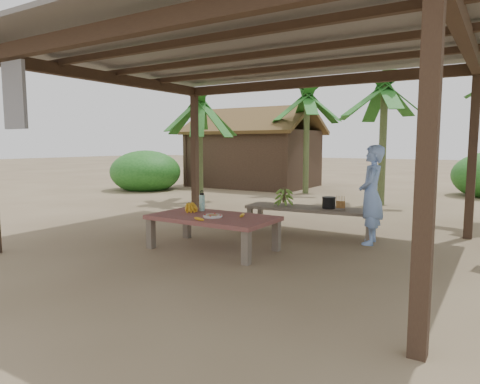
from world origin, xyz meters
The scene contains 17 objects.
ground centered at (0.00, 0.00, 0.00)m, with size 80.00×80.00×0.00m, color brown.
pavilion centered at (-0.01, -0.01, 2.78)m, with size 6.60×5.60×2.95m.
work_table centered at (-0.30, -0.51, 0.43)m, with size 1.80×1.00×0.50m.
bench centered at (0.45, 1.32, 0.39)m, with size 2.25×0.81×0.45m.
ripe_banana_bunch centered at (-0.82, -0.40, 0.58)m, with size 0.26×0.22×0.16m, color yellow, non-canonical shape.
plate centered at (-0.22, -0.62, 0.52)m, with size 0.28×0.28×0.04m.
loose_banana_front centered at (-0.23, -0.92, 0.52)m, with size 0.04×0.16×0.04m, color yellow.
loose_banana_side centered at (0.11, -0.36, 0.52)m, with size 0.04×0.16×0.04m, color yellow.
water_flask centered at (-0.71, -0.22, 0.64)m, with size 0.09×0.09×0.32m.
green_banana_stalk centered at (-0.03, 1.27, 0.62)m, with size 0.29×0.29×0.33m, color #598C2D, non-canonical shape.
cooking_pot centered at (0.76, 1.38, 0.54)m, with size 0.22×0.22×0.19m, color black.
skewer_rack centered at (0.98, 1.32, 0.57)m, with size 0.18×0.08×0.24m, color #A57F47, non-canonical shape.
woman centered at (1.54, 1.08, 0.76)m, with size 0.55×0.36×1.52m, color #7494DB.
hut centered at (-4.50, 8.00, 1.10)m, with size 4.40×3.43×2.85m.
banana_plant_n centered at (0.63, 5.49, 2.67)m, with size 1.80×1.80×3.16m.
banana_plant_nw centered at (-2.01, 6.85, 2.74)m, with size 1.80×1.80×3.23m.
banana_plant_w centered at (-3.67, 3.62, 2.34)m, with size 1.80×1.80×2.82m.
Camera 1 is at (3.26, -5.48, 1.54)m, focal length 32.00 mm.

